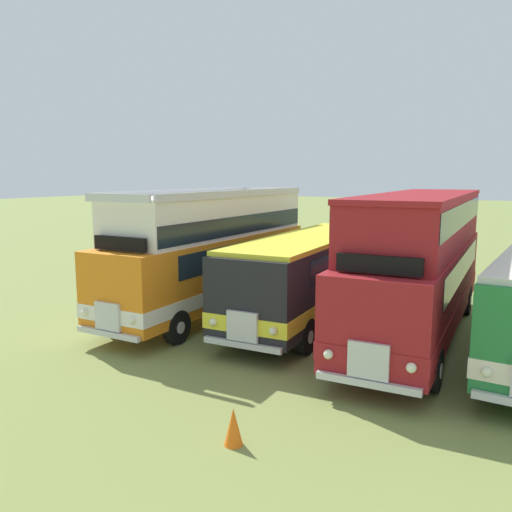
{
  "coord_description": "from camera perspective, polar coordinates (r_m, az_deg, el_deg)",
  "views": [
    {
      "loc": [
        3.22,
        -15.97,
        5.03
      ],
      "look_at": [
        -6.06,
        0.75,
        2.04
      ],
      "focal_mm": 36.29,
      "sensor_mm": 36.0,
      "label": 1
    }
  ],
  "objects": [
    {
      "name": "ground_plane",
      "position": [
        17.05,
        17.02,
        -8.68
      ],
      "size": [
        200.0,
        200.0,
        0.0
      ],
      "primitive_type": "plane",
      "color": "olive"
    },
    {
      "name": "bus_second_in_row",
      "position": [
        18.0,
        6.06,
        -1.67
      ],
      "size": [
        2.89,
        10.04,
        2.99
      ],
      "color": "black",
      "rests_on": "ground"
    },
    {
      "name": "cone_near_end",
      "position": [
        10.22,
        -2.51,
        -18.27
      ],
      "size": [
        0.36,
        0.36,
        0.73
      ],
      "primitive_type": "cone",
      "color": "orange",
      "rests_on": "ground"
    },
    {
      "name": "bus_first_in_row",
      "position": [
        19.09,
        -4.77,
        0.8
      ],
      "size": [
        2.64,
        10.62,
        4.52
      ],
      "color": "orange",
      "rests_on": "ground"
    },
    {
      "name": "bus_third_in_row",
      "position": [
        16.67,
        17.53,
        -0.35
      ],
      "size": [
        2.91,
        11.36,
        4.49
      ],
      "color": "maroon",
      "rests_on": "ground"
    }
  ]
}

